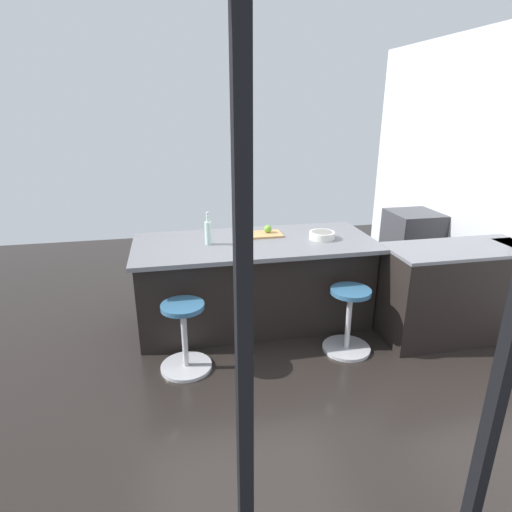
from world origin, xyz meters
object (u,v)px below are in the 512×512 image
oven_range (411,246)px  stool_middle (185,339)px  stool_by_window (348,322)px  kitchen_island (254,282)px  fruit_bowl (322,235)px  water_bottle (208,232)px  apple_green (268,229)px  cutting_board (264,234)px

oven_range → stool_middle: size_ratio=1.44×
stool_by_window → stool_middle: 1.47m
stool_by_window → kitchen_island: bearing=-43.2°
kitchen_island → fruit_bowl: bearing=171.1°
oven_range → water_bottle: 2.88m
oven_range → stool_middle: 3.33m
stool_middle → kitchen_island: bearing=-136.8°
apple_green → kitchen_island: bearing=40.1°
cutting_board → fruit_bowl: fruit_bowl is taller
stool_by_window → fruit_bowl: (0.08, -0.59, 0.66)m
stool_middle → water_bottle: bearing=-114.5°
water_bottle → apple_green: bearing=-161.5°
stool_middle → cutting_board: size_ratio=1.70×
oven_range → fruit_bowl: 1.89m
oven_range → apple_green: 2.23m
kitchen_island → apple_green: (-0.17, -0.15, 0.51)m
stool_by_window → fruit_bowl: bearing=-82.6°
stool_middle → apple_green: (-0.91, -0.84, 0.68)m
oven_range → fruit_bowl: (1.57, 0.91, 0.51)m
apple_green → water_bottle: size_ratio=0.25×
stool_middle → water_bottle: water_bottle is taller
apple_green → fruit_bowl: apple_green is taller
apple_green → stool_by_window: bearing=124.0°
stool_middle → water_bottle: (-0.29, -0.63, 0.74)m
stool_middle → water_bottle: 1.01m
stool_by_window → apple_green: apple_green is taller
stool_middle → apple_green: 1.41m
cutting_board → apple_green: (-0.05, -0.02, 0.05)m
stool_by_window → apple_green: bearing=-56.0°
apple_green → water_bottle: (0.62, 0.21, 0.06)m
stool_by_window → fruit_bowl: size_ratio=2.48×
kitchen_island → fruit_bowl: (-0.66, 0.10, 0.49)m
cutting_board → fruit_bowl: bearing=157.0°
stool_by_window → stool_middle: same height
oven_range → stool_by_window: (1.50, 1.50, -0.15)m
stool_by_window → cutting_board: size_ratio=1.70×
kitchen_island → oven_range: bearing=-160.1°
kitchen_island → water_bottle: water_bottle is taller
stool_middle → fruit_bowl: 1.65m
oven_range → stool_by_window: size_ratio=1.44×
kitchen_island → stool_middle: size_ratio=3.80×
cutting_board → apple_green: apple_green is taller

